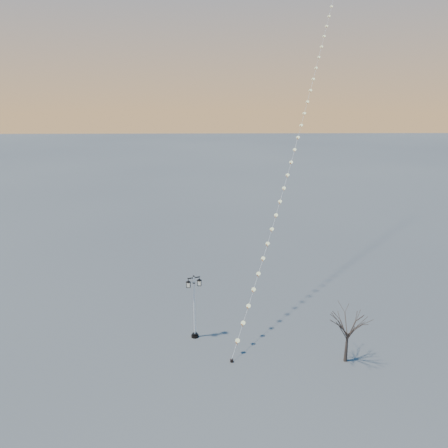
{
  "coord_description": "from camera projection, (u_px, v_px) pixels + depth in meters",
  "views": [
    {
      "loc": [
        -0.6,
        -25.49,
        16.82
      ],
      "look_at": [
        0.01,
        5.35,
        7.6
      ],
      "focal_mm": 36.85,
      "sensor_mm": 36.0,
      "label": 1
    }
  ],
  "objects": [
    {
      "name": "street_lamp",
      "position": [
        194.0,
        303.0,
        31.47
      ],
      "size": [
        1.13,
        0.69,
        4.67
      ],
      "rotation": [
        0.0,
        0.0,
        0.37
      ],
      "color": "black",
      "rests_on": "ground"
    },
    {
      "name": "kite_train",
      "position": [
        302.0,
        107.0,
        40.07
      ],
      "size": [
        13.89,
        31.96,
        30.53
      ],
      "rotation": [
        0.0,
        0.0,
        0.15
      ],
      "color": "black",
      "rests_on": "ground"
    },
    {
      "name": "bare_tree",
      "position": [
        348.0,
        326.0,
        28.67
      ],
      "size": [
        2.17,
        2.17,
        3.6
      ],
      "rotation": [
        0.0,
        0.0,
        -0.37
      ],
      "color": "#362A23",
      "rests_on": "ground"
    },
    {
      "name": "ground",
      "position": [
        225.0,
        362.0,
        29.25
      ],
      "size": [
        300.0,
        300.0,
        0.0
      ],
      "primitive_type": "plane",
      "color": "#464747",
      "rests_on": "ground"
    }
  ]
}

